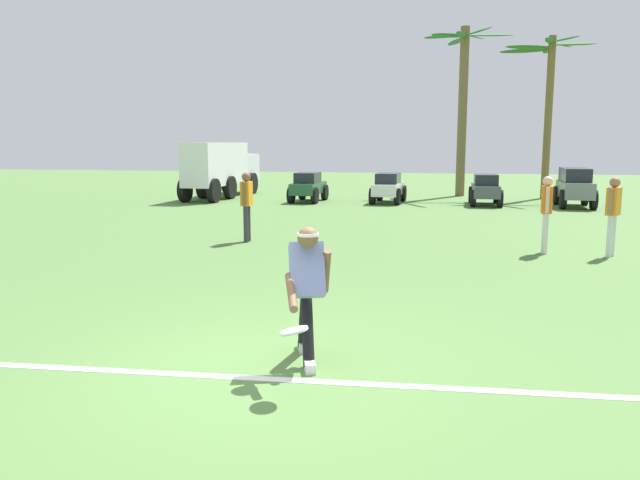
{
  "coord_description": "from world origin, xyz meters",
  "views": [
    {
      "loc": [
        1.7,
        -5.68,
        2.24
      ],
      "look_at": [
        0.12,
        2.64,
        0.9
      ],
      "focal_mm": 35.0,
      "sensor_mm": 36.0,
      "label": 1
    }
  ],
  "objects_px": {
    "parked_car_slot_b": "(388,188)",
    "parked_car_slot_c": "(485,189)",
    "parked_car_slot_a": "(308,187)",
    "frisbee_in_flight": "(294,331)",
    "teammate_midfield": "(546,207)",
    "palm_tree_left_of_centre": "(548,97)",
    "teammate_near_sideline": "(247,200)",
    "box_truck": "(222,167)",
    "palm_tree_far_left": "(463,98)",
    "frisbee_thrower": "(307,287)",
    "teammate_deep": "(613,209)",
    "parked_car_slot_d": "(575,186)"
  },
  "relations": [
    {
      "from": "parked_car_slot_a",
      "to": "parked_car_slot_b",
      "type": "height_order",
      "value": "same"
    },
    {
      "from": "frisbee_in_flight",
      "to": "teammate_midfield",
      "type": "xyz_separation_m",
      "value": [
        3.35,
        7.93,
        0.35
      ]
    },
    {
      "from": "teammate_midfield",
      "to": "palm_tree_left_of_centre",
      "type": "height_order",
      "value": "palm_tree_left_of_centre"
    },
    {
      "from": "frisbee_in_flight",
      "to": "palm_tree_left_of_centre",
      "type": "relative_size",
      "value": 0.05
    },
    {
      "from": "teammate_deep",
      "to": "frisbee_thrower",
      "type": "bearing_deg",
      "value": -123.56
    },
    {
      "from": "parked_car_slot_a",
      "to": "palm_tree_far_left",
      "type": "xyz_separation_m",
      "value": [
        5.7,
        3.64,
        3.44
      ]
    },
    {
      "from": "teammate_deep",
      "to": "parked_car_slot_a",
      "type": "relative_size",
      "value": 0.69
    },
    {
      "from": "teammate_near_sideline",
      "to": "palm_tree_left_of_centre",
      "type": "bearing_deg",
      "value": 56.84
    },
    {
      "from": "teammate_midfield",
      "to": "parked_car_slot_c",
      "type": "height_order",
      "value": "teammate_midfield"
    },
    {
      "from": "teammate_midfield",
      "to": "palm_tree_far_left",
      "type": "xyz_separation_m",
      "value": [
        -1.27,
        13.54,
        3.07
      ]
    },
    {
      "from": "frisbee_thrower",
      "to": "teammate_deep",
      "type": "height_order",
      "value": "teammate_deep"
    },
    {
      "from": "teammate_near_sideline",
      "to": "frisbee_thrower",
      "type": "bearing_deg",
      "value": -68.27
    },
    {
      "from": "teammate_midfield",
      "to": "parked_car_slot_c",
      "type": "relative_size",
      "value": 0.71
    },
    {
      "from": "parked_car_slot_a",
      "to": "parked_car_slot_b",
      "type": "distance_m",
      "value": 3.01
    },
    {
      "from": "frisbee_in_flight",
      "to": "teammate_near_sideline",
      "type": "distance_m",
      "value": 8.77
    },
    {
      "from": "parked_car_slot_d",
      "to": "parked_car_slot_c",
      "type": "bearing_deg",
      "value": 178.53
    },
    {
      "from": "palm_tree_left_of_centre",
      "to": "parked_car_slot_a",
      "type": "bearing_deg",
      "value": -160.57
    },
    {
      "from": "frisbee_thrower",
      "to": "teammate_deep",
      "type": "relative_size",
      "value": 0.91
    },
    {
      "from": "teammate_near_sideline",
      "to": "parked_car_slot_c",
      "type": "relative_size",
      "value": 0.71
    },
    {
      "from": "frisbee_in_flight",
      "to": "palm_tree_left_of_centre",
      "type": "bearing_deg",
      "value": 75.77
    },
    {
      "from": "box_truck",
      "to": "palm_tree_far_left",
      "type": "distance_m",
      "value": 10.22
    },
    {
      "from": "parked_car_slot_a",
      "to": "parked_car_slot_c",
      "type": "height_order",
      "value": "same"
    },
    {
      "from": "parked_car_slot_b",
      "to": "parked_car_slot_d",
      "type": "xyz_separation_m",
      "value": [
        6.45,
        -0.23,
        0.16
      ]
    },
    {
      "from": "palm_tree_left_of_centre",
      "to": "parked_car_slot_d",
      "type": "bearing_deg",
      "value": -81.1
    },
    {
      "from": "teammate_deep",
      "to": "palm_tree_far_left",
      "type": "distance_m",
      "value": 14.23
    },
    {
      "from": "teammate_deep",
      "to": "parked_car_slot_d",
      "type": "distance_m",
      "value": 9.97
    },
    {
      "from": "frisbee_thrower",
      "to": "parked_car_slot_a",
      "type": "relative_size",
      "value": 0.63
    },
    {
      "from": "frisbee_thrower",
      "to": "box_truck",
      "type": "xyz_separation_m",
      "value": [
        -7.38,
        18.15,
        0.43
      ]
    },
    {
      "from": "frisbee_thrower",
      "to": "box_truck",
      "type": "bearing_deg",
      "value": 112.11
    },
    {
      "from": "teammate_deep",
      "to": "frisbee_in_flight",
      "type": "bearing_deg",
      "value": -120.36
    },
    {
      "from": "parked_car_slot_d",
      "to": "box_truck",
      "type": "height_order",
      "value": "box_truck"
    },
    {
      "from": "palm_tree_far_left",
      "to": "parked_car_slot_b",
      "type": "bearing_deg",
      "value": -127.21
    },
    {
      "from": "frisbee_thrower",
      "to": "palm_tree_far_left",
      "type": "relative_size",
      "value": 0.21
    },
    {
      "from": "parked_car_slot_d",
      "to": "palm_tree_left_of_centre",
      "type": "bearing_deg",
      "value": 98.9
    },
    {
      "from": "teammate_midfield",
      "to": "parked_car_slot_b",
      "type": "height_order",
      "value": "teammate_midfield"
    },
    {
      "from": "parked_car_slot_c",
      "to": "frisbee_in_flight",
      "type": "bearing_deg",
      "value": -99.13
    },
    {
      "from": "parked_car_slot_b",
      "to": "parked_car_slot_c",
      "type": "bearing_deg",
      "value": -2.59
    },
    {
      "from": "parked_car_slot_c",
      "to": "palm_tree_far_left",
      "type": "distance_m",
      "value": 5.12
    },
    {
      "from": "parked_car_slot_d",
      "to": "teammate_deep",
      "type": "bearing_deg",
      "value": -97.33
    },
    {
      "from": "parked_car_slot_a",
      "to": "box_truck",
      "type": "relative_size",
      "value": 0.38
    },
    {
      "from": "teammate_near_sideline",
      "to": "parked_car_slot_b",
      "type": "height_order",
      "value": "teammate_near_sideline"
    },
    {
      "from": "teammate_deep",
      "to": "palm_tree_far_left",
      "type": "height_order",
      "value": "palm_tree_far_left"
    },
    {
      "from": "teammate_near_sideline",
      "to": "parked_car_slot_b",
      "type": "distance_m",
      "value": 9.99
    },
    {
      "from": "parked_car_slot_b",
      "to": "parked_car_slot_d",
      "type": "distance_m",
      "value": 6.46
    },
    {
      "from": "box_truck",
      "to": "palm_tree_left_of_centre",
      "type": "xyz_separation_m",
      "value": [
        12.76,
        2.01,
        2.73
      ]
    },
    {
      "from": "frisbee_thrower",
      "to": "parked_car_slot_d",
      "type": "relative_size",
      "value": 0.58
    },
    {
      "from": "parked_car_slot_c",
      "to": "box_truck",
      "type": "relative_size",
      "value": 0.37
    },
    {
      "from": "frisbee_in_flight",
      "to": "parked_car_slot_a",
      "type": "bearing_deg",
      "value": 101.47
    },
    {
      "from": "teammate_midfield",
      "to": "box_truck",
      "type": "height_order",
      "value": "box_truck"
    },
    {
      "from": "box_truck",
      "to": "teammate_near_sideline",
      "type": "bearing_deg",
      "value": -67.63
    }
  ]
}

